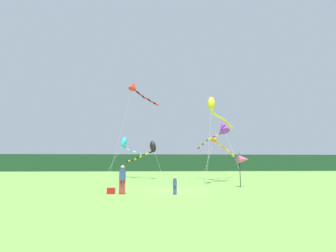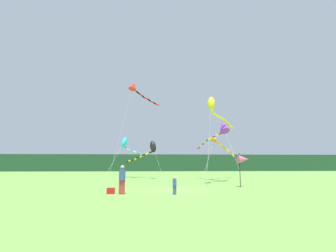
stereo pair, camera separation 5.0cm
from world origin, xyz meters
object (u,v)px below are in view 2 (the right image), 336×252
(banner_flag_pole, at_px, (243,159))
(kite_black, at_px, (150,149))
(person_child, at_px, (175,185))
(kite_orange, at_px, (219,142))
(person_adult, at_px, (122,178))
(kite_yellow, at_px, (214,108))
(cooler_box, at_px, (111,191))
(kite_purple, at_px, (221,129))
(kite_cyan, at_px, (126,144))
(kite_red, at_px, (135,88))

(banner_flag_pole, xyz_separation_m, kite_black, (-8.10, 11.35, 1.55))
(person_child, relative_size, kite_orange, 0.13)
(banner_flag_pole, bearing_deg, person_child, -144.86)
(person_adult, xyz_separation_m, kite_orange, (10.08, 13.20, 3.60))
(kite_yellow, bearing_deg, kite_orange, 71.69)
(person_adult, distance_m, kite_yellow, 11.88)
(person_adult, bearing_deg, cooler_box, 162.59)
(cooler_box, distance_m, kite_purple, 14.97)
(kite_orange, height_order, kite_cyan, kite_cyan)
(kite_cyan, bearing_deg, person_adult, -83.85)
(kite_red, xyz_separation_m, kite_cyan, (-1.40, 3.71, -7.15))
(kite_black, bearing_deg, banner_flag_pole, -54.48)
(banner_flag_pole, bearing_deg, kite_black, 125.52)
(kite_red, bearing_deg, banner_flag_pole, -45.53)
(kite_orange, distance_m, kite_cyan, 12.92)
(person_child, xyz_separation_m, kite_cyan, (-5.28, 18.33, 4.02))
(banner_flag_pole, distance_m, kite_orange, 9.53)
(person_child, bearing_deg, kite_purple, 59.28)
(person_child, xyz_separation_m, kite_orange, (6.74, 13.59, 4.00))
(kite_orange, relative_size, kite_cyan, 1.05)
(person_child, distance_m, cooler_box, 4.14)
(banner_flag_pole, relative_size, kite_cyan, 0.35)
(kite_red, height_order, kite_cyan, kite_red)
(kite_purple, bearing_deg, kite_black, 145.00)
(person_adult, relative_size, kite_yellow, 0.22)
(kite_orange, bearing_deg, kite_red, 174.44)
(person_child, bearing_deg, kite_black, 96.90)
(kite_purple, bearing_deg, person_adult, -133.82)
(person_child, bearing_deg, kite_red, 104.84)
(person_child, height_order, kite_purple, kite_purple)
(person_adult, height_order, banner_flag_pole, banner_flag_pole)
(person_adult, relative_size, banner_flag_pole, 0.65)
(kite_orange, xyz_separation_m, kite_red, (-10.61, 1.03, 7.17))
(person_adult, height_order, kite_yellow, kite_yellow)
(banner_flag_pole, height_order, kite_yellow, kite_yellow)
(cooler_box, xyz_separation_m, kite_cyan, (-1.21, 17.72, 4.45))
(person_adult, relative_size, kite_purple, 0.18)
(kite_black, distance_m, kite_yellow, 11.53)
(banner_flag_pole, xyz_separation_m, kite_orange, (0.54, 9.22, 2.35))
(cooler_box, relative_size, kite_yellow, 0.06)
(person_adult, height_order, kite_black, kite_black)
(kite_black, height_order, kite_cyan, kite_cyan)
(person_child, height_order, kite_yellow, kite_yellow)
(person_adult, height_order, kite_purple, kite_purple)
(kite_orange, xyz_separation_m, kite_black, (-8.64, 2.12, -0.80))
(banner_flag_pole, bearing_deg, kite_purple, 91.62)
(kite_black, bearing_deg, kite_orange, -13.80)
(kite_red, relative_size, kite_yellow, 1.53)
(banner_flag_pole, bearing_deg, person_adult, -157.35)
(person_child, height_order, kite_cyan, kite_cyan)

